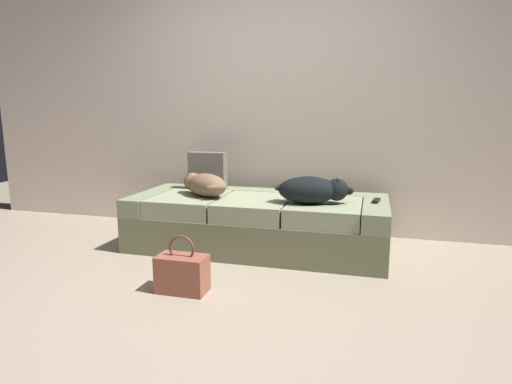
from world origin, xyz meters
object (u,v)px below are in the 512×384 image
at_px(couch, 258,223).
at_px(tv_remote, 376,201).
at_px(dog_tan, 204,184).
at_px(handbag, 182,273).
at_px(throw_pillow, 208,171).
at_px(dog_dark, 313,190).

bearing_deg(couch, tv_remote, 2.47).
relative_size(dog_tan, tv_remote, 3.52).
bearing_deg(handbag, throw_pillow, 103.84).
height_order(couch, dog_dark, dog_dark).
height_order(dog_dark, handbag, dog_dark).
bearing_deg(dog_tan, dog_dark, -3.96).
distance_m(couch, throw_pillow, 0.71).
xyz_separation_m(couch, throw_pillow, (-0.54, 0.24, 0.39)).
relative_size(dog_dark, tv_remote, 4.10).
bearing_deg(couch, handbag, -102.96).
relative_size(throw_pillow, handbag, 0.90).
height_order(dog_tan, dog_dark, dog_dark).
bearing_deg(tv_remote, throw_pillow, -177.43).
height_order(couch, dog_tan, dog_tan).
bearing_deg(handbag, tv_remote, 41.36).
xyz_separation_m(dog_dark, handbag, (-0.71, -0.87, -0.43)).
distance_m(dog_tan, handbag, 1.04).
bearing_deg(dog_tan, handbag, -77.08).
bearing_deg(dog_dark, couch, 163.66).
xyz_separation_m(dog_dark, throw_pillow, (-1.02, 0.38, 0.06)).
xyz_separation_m(dog_tan, throw_pillow, (-0.09, 0.32, 0.07)).
height_order(tv_remote, handbag, tv_remote).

